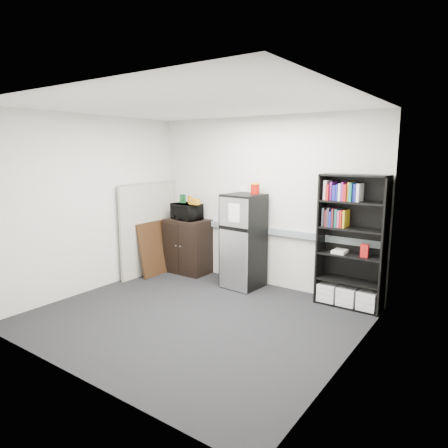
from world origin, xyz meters
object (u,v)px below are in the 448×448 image
Objects in this scene: cubicle_partition at (149,229)px; cabinet at (188,246)px; microwave at (186,212)px; refrigerator at (243,241)px; bookshelf at (351,243)px.

cabinet is (0.53, 0.42, -0.33)m from cubicle_partition.
cubicle_partition is 0.73m from microwave.
refrigerator is at bearing -3.73° from cabinet.
bookshelf reaches higher than refrigerator.
cubicle_partition is 1.08× the size of refrigerator.
cabinet is (-2.90, -0.06, -0.43)m from bookshelf.
bookshelf is 1.68m from refrigerator.
cabinet is 0.63m from microwave.
bookshelf is 3.46m from cubicle_partition.
microwave is 0.34× the size of refrigerator.
cabinet is at bearing 98.04° from microwave.
bookshelf reaches higher than cubicle_partition.
cubicle_partition is 1.67× the size of cabinet.
cubicle_partition reaches higher than cabinet.
refrigerator is at bearing -175.05° from bookshelf.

